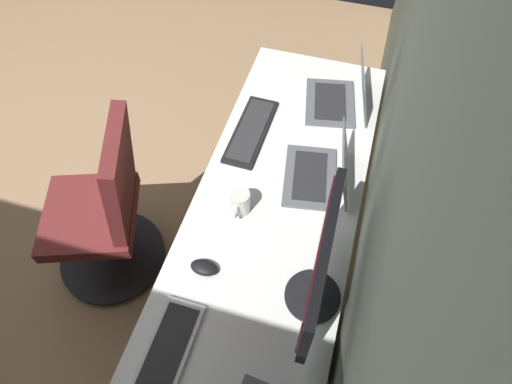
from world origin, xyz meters
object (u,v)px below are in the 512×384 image
object	(u,v)px
laptop_left	(343,96)
keyboard_spare	(163,361)
coffee_mug	(240,202)
office_chair	(106,215)
keyboard_main	(251,131)
monitor_primary	(319,267)
laptop_leftmost	(324,172)
mouse_main	(204,268)
drawer_pedestal	(250,344)

from	to	relation	value
laptop_left	keyboard_spare	bearing A→B (deg)	-14.59
coffee_mug	office_chair	size ratio (longest dim) A/B	0.12
coffee_mug	office_chair	bearing A→B (deg)	-86.42
laptop_left	keyboard_main	world-z (taller)	laptop_left
laptop_left	office_chair	xyz separation A→B (m)	(0.75, -0.95, -0.33)
office_chair	keyboard_spare	bearing A→B (deg)	45.18
monitor_primary	laptop_leftmost	distance (m)	0.56
monitor_primary	keyboard_spare	distance (m)	0.59
coffee_mug	monitor_primary	bearing A→B (deg)	51.65
laptop_left	mouse_main	size ratio (longest dim) A/B	3.45
keyboard_spare	office_chair	world-z (taller)	office_chair
laptop_leftmost	laptop_left	bearing A→B (deg)	179.96
drawer_pedestal	coffee_mug	distance (m)	0.61
keyboard_main	laptop_leftmost	bearing A→B (deg)	64.98
keyboard_main	mouse_main	distance (m)	0.70
laptop_left	coffee_mug	size ratio (longest dim) A/B	3.02
monitor_primary	mouse_main	bearing A→B (deg)	-88.82
keyboard_spare	mouse_main	size ratio (longest dim) A/B	4.05
drawer_pedestal	office_chair	distance (m)	0.90
drawer_pedestal	keyboard_spare	world-z (taller)	keyboard_spare
laptop_left	coffee_mug	distance (m)	0.76
monitor_primary	office_chair	size ratio (longest dim) A/B	0.55
monitor_primary	coffee_mug	bearing A→B (deg)	-128.35
keyboard_main	keyboard_spare	size ratio (longest dim) A/B	1.01
mouse_main	office_chair	world-z (taller)	office_chair
keyboard_main	coffee_mug	world-z (taller)	coffee_mug
office_chair	keyboard_main	bearing A→B (deg)	128.06
keyboard_spare	mouse_main	bearing A→B (deg)	177.51
keyboard_main	office_chair	xyz separation A→B (m)	(0.45, -0.58, -0.28)
monitor_primary	office_chair	world-z (taller)	monitor_primary
drawer_pedestal	laptop_leftmost	world-z (taller)	laptop_leftmost
laptop_left	drawer_pedestal	bearing A→B (deg)	-6.72
laptop_left	office_chair	bearing A→B (deg)	-51.64
laptop_leftmost	laptop_left	size ratio (longest dim) A/B	1.01
keyboard_main	keyboard_spare	world-z (taller)	same
monitor_primary	keyboard_spare	size ratio (longest dim) A/B	1.26
mouse_main	coffee_mug	distance (m)	0.29
office_chair	laptop_left	bearing A→B (deg)	128.36
laptop_left	keyboard_spare	distance (m)	1.39
office_chair	drawer_pedestal	bearing A→B (deg)	66.57
drawer_pedestal	mouse_main	world-z (taller)	mouse_main
keyboard_main	mouse_main	world-z (taller)	mouse_main
keyboard_spare	office_chair	size ratio (longest dim) A/B	0.43
keyboard_spare	mouse_main	distance (m)	0.35
keyboard_spare	office_chair	xyz separation A→B (m)	(-0.59, -0.60, -0.28)
monitor_primary	drawer_pedestal	bearing A→B (deg)	-59.48
laptop_leftmost	mouse_main	size ratio (longest dim) A/B	3.47
laptop_leftmost	laptop_left	distance (m)	0.46
keyboard_spare	office_chair	distance (m)	0.89
laptop_left	coffee_mug	bearing A→B (deg)	-21.96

